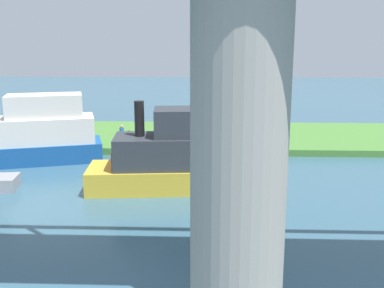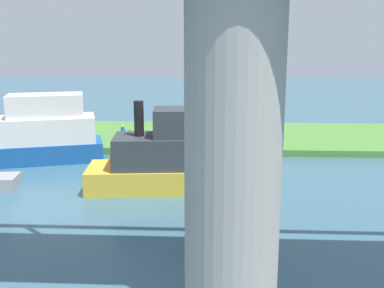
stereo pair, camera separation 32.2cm
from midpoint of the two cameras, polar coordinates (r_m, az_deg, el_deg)
ground_plane at (r=34.04m, az=-2.06°, el=-1.45°), size 160.00×160.00×0.00m
grassy_bank at (r=39.82m, az=-1.41°, el=0.98°), size 80.00×12.00×0.50m
bridge_pylon at (r=13.40m, az=5.21°, el=-0.32°), size 2.87×2.87×10.48m
person_on_bank at (r=36.54m, az=-8.99°, el=1.30°), size 0.43×0.43×1.39m
mooring_post at (r=36.17m, az=-8.12°, el=0.89°), size 0.20×0.20×1.00m
pontoon_yellow at (r=26.05m, az=-1.69°, el=-1.55°), size 10.18×4.22×5.07m
houseboat_blue at (r=33.84m, az=-19.63°, el=1.07°), size 10.69×6.22×5.18m
motorboat_red at (r=31.27m, az=0.78°, el=-1.55°), size 5.45×3.35×1.71m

